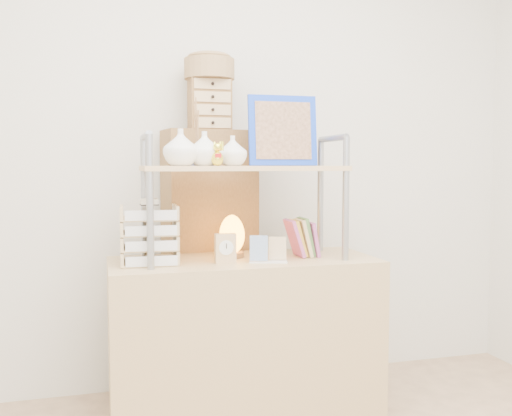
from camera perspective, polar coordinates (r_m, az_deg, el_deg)
The scene contains 9 objects.
desk at distance 2.68m, azimuth -1.20°, elevation -13.06°, with size 1.20×0.50×0.75m, color tan.
cabinet at distance 2.94m, azimuth -4.65°, elevation -5.49°, with size 0.45×0.24×1.35m, color brown.
hutch at distance 2.56m, azimuth -2.08°, elevation 4.43°, with size 0.90×0.34×0.75m.
letter_tray at distance 2.49m, azimuth -10.60°, elevation -2.97°, with size 0.24×0.23×0.28m.
salt_lamp at distance 2.63m, azimuth -2.43°, elevation -2.78°, with size 0.13×0.12×0.20m.
desk_clock at distance 2.49m, azimuth -3.09°, elevation -4.04°, with size 0.09×0.04×0.13m.
postcard_stand at distance 2.50m, azimuth 1.20°, elevation -4.68°, with size 0.17×0.09×0.12m.
drawer_chest at distance 2.89m, azimuth -4.66°, elevation 10.24°, with size 0.20×0.16×0.25m.
woven_basket at distance 2.92m, azimuth -4.69°, elevation 13.66°, with size 0.25×0.25×0.10m, color olive.
Camera 1 is at (-0.63, -1.28, 1.17)m, focal length 40.00 mm.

